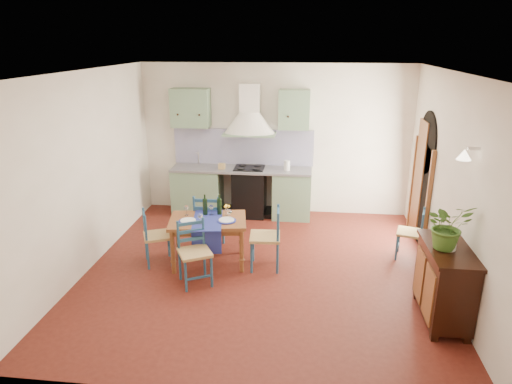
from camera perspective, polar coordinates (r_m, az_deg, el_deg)
floor at (r=6.74m, az=0.62°, el=-9.72°), size 5.00×5.00×0.00m
back_wall at (r=8.54m, az=-0.88°, el=4.01°), size 5.00×0.96×2.80m
right_wall at (r=6.73m, az=22.58°, el=1.08°), size 0.26×5.00×2.80m
left_wall at (r=6.91m, az=-20.44°, el=2.33°), size 0.04×5.00×2.80m
ceiling at (r=5.95m, az=0.72°, el=14.82°), size 5.00×5.00×0.01m
dining_table at (r=6.72m, az=-6.00°, el=-4.04°), size 1.20×0.94×1.02m
chair_near at (r=6.28m, az=-7.73°, el=-7.47°), size 0.56×0.56×0.88m
chair_far at (r=7.22m, az=-5.92°, el=-3.59°), size 0.44×0.44×0.94m
chair_left at (r=6.91m, az=-12.45°, el=-5.43°), size 0.52×0.52×0.84m
chair_right at (r=6.61m, az=1.42°, el=-5.69°), size 0.46×0.46×0.92m
chair_spare at (r=7.30m, az=18.92°, el=-4.89°), size 0.46×0.46×0.80m
sideboard at (r=5.87m, az=22.47°, el=-10.20°), size 0.50×1.05×0.94m
potted_plant at (r=5.55m, az=22.86°, el=-3.91°), size 0.59×0.55×0.55m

